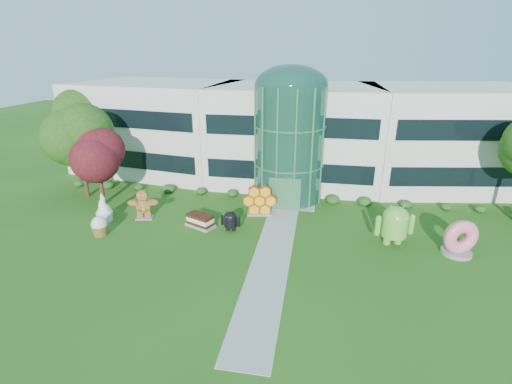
% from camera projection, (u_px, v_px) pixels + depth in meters
% --- Properties ---
extents(ground, '(140.00, 140.00, 0.00)m').
position_uv_depth(ground, '(269.00, 268.00, 22.68)').
color(ground, '#215114').
rests_on(ground, ground).
extents(building, '(46.00, 15.00, 9.30)m').
position_uv_depth(building, '(295.00, 132.00, 37.55)').
color(building, beige).
rests_on(building, ground).
extents(atrium, '(6.00, 6.00, 9.80)m').
position_uv_depth(atrium, '(289.00, 144.00, 31.94)').
color(atrium, '#194738').
rests_on(atrium, ground).
extents(walkway, '(2.40, 20.00, 0.04)m').
position_uv_depth(walkway, '(273.00, 251.00, 24.51)').
color(walkway, '#9E9E93').
rests_on(walkway, ground).
extents(tree_red, '(4.00, 4.00, 6.00)m').
position_uv_depth(tree_red, '(99.00, 171.00, 30.99)').
color(tree_red, '#3F0C14').
rests_on(tree_red, ground).
extents(trees_backdrop, '(52.00, 8.00, 8.40)m').
position_uv_depth(trees_backdrop, '(290.00, 149.00, 33.11)').
color(trees_backdrop, '#1D3F0F').
rests_on(trees_backdrop, ground).
extents(android_green, '(3.22, 2.55, 3.22)m').
position_uv_depth(android_green, '(395.00, 222.00, 25.00)').
color(android_green, '#63B439').
rests_on(android_green, ground).
extents(android_black, '(1.62, 1.15, 1.77)m').
position_uv_depth(android_black, '(230.00, 219.00, 27.10)').
color(android_black, black).
rests_on(android_black, ground).
extents(donut, '(2.61, 1.84, 2.46)m').
position_uv_depth(donut, '(460.00, 237.00, 23.83)').
color(donut, '#E85878').
rests_on(donut, ground).
extents(gingerbread, '(2.75, 1.54, 2.39)m').
position_uv_depth(gingerbread, '(143.00, 204.00, 28.98)').
color(gingerbread, brown).
rests_on(gingerbread, ground).
extents(ice_cream_sandwich, '(2.47, 1.92, 0.98)m').
position_uv_depth(ice_cream_sandwich, '(200.00, 221.00, 27.84)').
color(ice_cream_sandwich, black).
rests_on(ice_cream_sandwich, ground).
extents(honeycomb, '(2.99, 1.49, 2.24)m').
position_uv_depth(honeycomb, '(260.00, 202.00, 29.68)').
color(honeycomb, '#FFAC19').
rests_on(honeycomb, ground).
extents(froyo, '(1.58, 1.58, 2.29)m').
position_uv_depth(froyo, '(103.00, 207.00, 28.52)').
color(froyo, white).
rests_on(froyo, ground).
extents(cupcake, '(1.48, 1.48, 1.44)m').
position_uv_depth(cupcake, '(100.00, 226.00, 26.49)').
color(cupcake, white).
rests_on(cupcake, ground).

